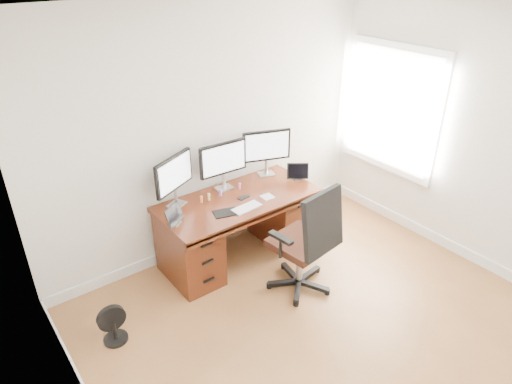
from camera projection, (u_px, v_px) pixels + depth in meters
ground at (363, 358)px, 3.84m from camera, size 4.50×4.50×0.00m
back_wall at (213, 131)px, 4.78m from camera, size 4.00×0.10×2.70m
right_wall at (511, 150)px, 4.34m from camera, size 0.10×4.50×2.70m
desk at (238, 225)px, 4.94m from camera, size 1.70×0.80×0.75m
office_chair at (304, 257)px, 4.46m from camera, size 0.69×0.69×1.16m
floor_fan at (113, 325)px, 3.94m from camera, size 0.25×0.21×0.36m
monitor_left at (174, 175)px, 4.47m from camera, size 0.51×0.27×0.53m
monitor_center at (223, 160)px, 4.78m from camera, size 0.55×0.15×0.53m
monitor_right at (267, 147)px, 5.09m from camera, size 0.53×0.22×0.53m
tablet_left at (175, 216)px, 4.27m from camera, size 0.24×0.18×0.19m
tablet_right at (298, 173)px, 5.09m from camera, size 0.23×0.20×0.19m
keyboard at (247, 208)px, 4.56m from camera, size 0.32×0.16×0.01m
trackpad at (267, 197)px, 4.76m from camera, size 0.13×0.13×0.01m
drawing_tablet at (226, 213)px, 4.48m from camera, size 0.27×0.21×0.01m
phone at (243, 197)px, 4.75m from camera, size 0.14×0.09×0.01m
figurine_orange at (201, 199)px, 4.64m from camera, size 0.03×0.03×0.08m
figurine_yellow at (209, 196)px, 4.69m from camera, size 0.03×0.03×0.08m
figurine_purple at (221, 192)px, 4.77m from camera, size 0.03×0.03×0.08m
figurine_pink at (240, 186)px, 4.90m from camera, size 0.03×0.03×0.08m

